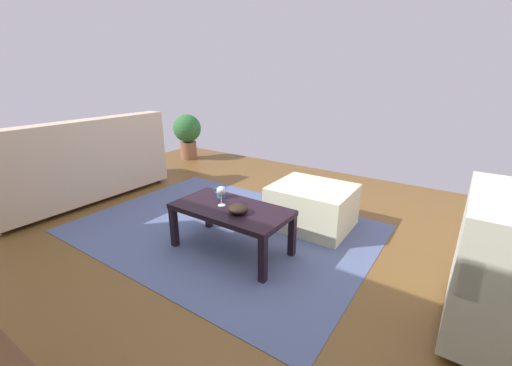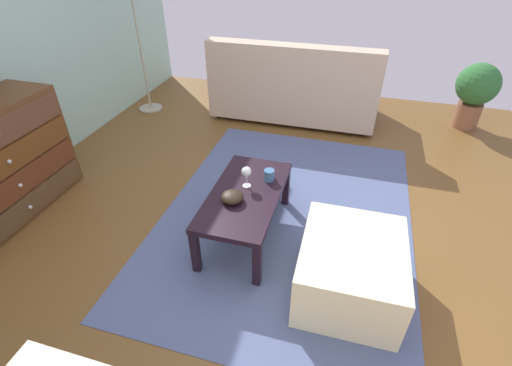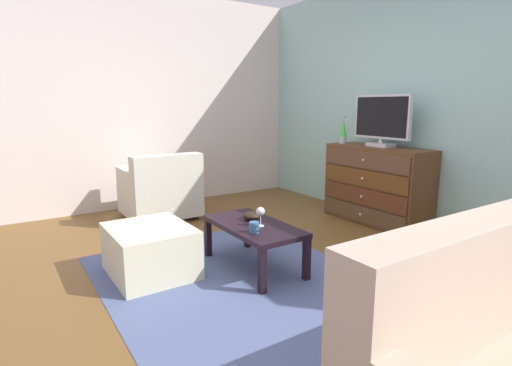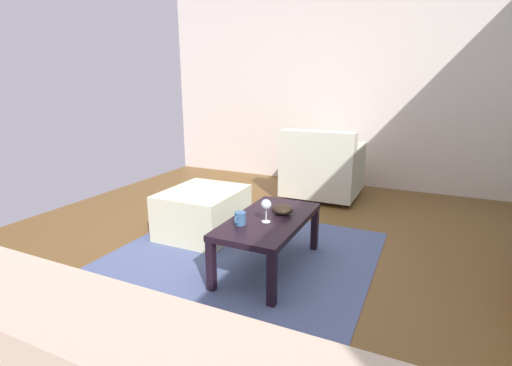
{
  "view_description": "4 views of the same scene",
  "coord_description": "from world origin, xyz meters",
  "px_view_note": "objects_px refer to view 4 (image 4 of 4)",
  "views": [
    {
      "loc": [
        -1.55,
        1.84,
        1.37
      ],
      "look_at": [
        -0.23,
        -0.11,
        0.55
      ],
      "focal_mm": 22.71,
      "sensor_mm": 36.0,
      "label": 1
    },
    {
      "loc": [
        -2.04,
        -0.58,
        1.89
      ],
      "look_at": [
        -0.3,
        -0.08,
        0.62
      ],
      "focal_mm": 25.74,
      "sensor_mm": 36.0,
      "label": 2
    },
    {
      "loc": [
        2.51,
        -1.63,
        1.33
      ],
      "look_at": [
        -0.17,
        0.12,
        0.7
      ],
      "focal_mm": 27.67,
      "sensor_mm": 36.0,
      "label": 3
    },
    {
      "loc": [
        2.15,
        1.01,
        1.28
      ],
      "look_at": [
        0.04,
        0.02,
        0.65
      ],
      "focal_mm": 26.41,
      "sensor_mm": 36.0,
      "label": 4
    }
  ],
  "objects_px": {
    "wine_glass": "(266,205)",
    "ottoman": "(203,212)",
    "mug": "(240,218)",
    "coffee_table": "(269,225)",
    "armchair": "(322,169)",
    "bowl_decorative": "(282,209)"
  },
  "relations": [
    {
      "from": "mug",
      "to": "ottoman",
      "type": "distance_m",
      "value": 0.86
    },
    {
      "from": "ottoman",
      "to": "mug",
      "type": "bearing_deg",
      "value": 50.19
    },
    {
      "from": "coffee_table",
      "to": "wine_glass",
      "type": "distance_m",
      "value": 0.19
    },
    {
      "from": "coffee_table",
      "to": "armchair",
      "type": "xyz_separation_m",
      "value": [
        -1.83,
        -0.13,
        0.0
      ]
    },
    {
      "from": "ottoman",
      "to": "bowl_decorative",
      "type": "bearing_deg",
      "value": 74.67
    },
    {
      "from": "coffee_table",
      "to": "ottoman",
      "type": "xyz_separation_m",
      "value": [
        -0.34,
        -0.76,
        -0.13
      ]
    },
    {
      "from": "armchair",
      "to": "ottoman",
      "type": "bearing_deg",
      "value": -23.01
    },
    {
      "from": "bowl_decorative",
      "to": "wine_glass",
      "type": "bearing_deg",
      "value": -11.99
    },
    {
      "from": "bowl_decorative",
      "to": "coffee_table",
      "type": "bearing_deg",
      "value": -25.98
    },
    {
      "from": "coffee_table",
      "to": "armchair",
      "type": "height_order",
      "value": "armchair"
    },
    {
      "from": "armchair",
      "to": "ottoman",
      "type": "relative_size",
      "value": 1.15
    },
    {
      "from": "wine_glass",
      "to": "armchair",
      "type": "relative_size",
      "value": 0.2
    },
    {
      "from": "coffee_table",
      "to": "armchair",
      "type": "relative_size",
      "value": 1.15
    },
    {
      "from": "wine_glass",
      "to": "mug",
      "type": "bearing_deg",
      "value": -48.96
    },
    {
      "from": "mug",
      "to": "bowl_decorative",
      "type": "relative_size",
      "value": 0.75
    },
    {
      "from": "coffee_table",
      "to": "bowl_decorative",
      "type": "bearing_deg",
      "value": 154.02
    },
    {
      "from": "coffee_table",
      "to": "wine_glass",
      "type": "bearing_deg",
      "value": 9.78
    },
    {
      "from": "coffee_table",
      "to": "mug",
      "type": "height_order",
      "value": "mug"
    },
    {
      "from": "coffee_table",
      "to": "bowl_decorative",
      "type": "distance_m",
      "value": 0.15
    },
    {
      "from": "armchair",
      "to": "wine_glass",
      "type": "bearing_deg",
      "value": 4.27
    },
    {
      "from": "wine_glass",
      "to": "ottoman",
      "type": "relative_size",
      "value": 0.22
    },
    {
      "from": "wine_glass",
      "to": "mug",
      "type": "xyz_separation_m",
      "value": [
        0.12,
        -0.14,
        -0.07
      ]
    }
  ]
}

